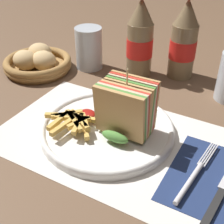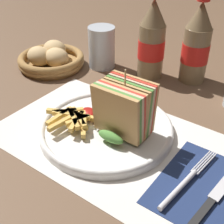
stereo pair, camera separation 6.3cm
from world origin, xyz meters
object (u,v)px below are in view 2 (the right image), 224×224
coke_bottle_far (196,45)px  glass_far (102,50)px  club_sandwich (124,110)px  bread_basket (51,59)px  knife (218,193)px  fork (184,183)px  plate_main (106,129)px  coke_bottle_near (152,41)px

coke_bottle_far → glass_far: size_ratio=1.98×
glass_far → club_sandwich: bearing=-45.0°
coke_bottle_far → glass_far: coke_bottle_far is taller
glass_far → bread_basket: glass_far is taller
club_sandwich → glass_far: (-0.24, 0.24, -0.02)m
knife → glass_far: glass_far is taller
fork → plate_main: bearing=173.9°
bread_basket → glass_far: bearing=37.2°
knife → coke_bottle_near: bearing=141.3°
fork → glass_far: (-0.39, 0.28, 0.04)m
plate_main → glass_far: 0.31m
club_sandwich → fork: bearing=-17.0°
club_sandwich → knife: 0.22m
coke_bottle_near → bread_basket: (-0.25, -0.12, -0.07)m
glass_far → bread_basket: size_ratio=0.62×
club_sandwich → glass_far: club_sandwich is taller
coke_bottle_near → coke_bottle_far: 0.11m
plate_main → bread_basket: 0.35m
plate_main → club_sandwich: club_sandwich is taller
coke_bottle_far → bread_basket: (-0.36, -0.16, -0.07)m
club_sandwich → plate_main: bearing=-170.4°
coke_bottle_near → bread_basket: 0.29m
plate_main → coke_bottle_far: 0.33m
coke_bottle_far → bread_basket: 0.40m
plate_main → bread_basket: bearing=153.7°
club_sandwich → glass_far: bearing=135.0°
knife → coke_bottle_far: 0.41m
fork → glass_far: size_ratio=1.54×
knife → coke_bottle_far: bearing=126.2°
knife → glass_far: 0.52m
club_sandwich → coke_bottle_far: size_ratio=0.58×
coke_bottle_far → coke_bottle_near: bearing=-156.2°
plate_main → knife: (0.24, -0.03, -0.00)m
coke_bottle_far → club_sandwich: bearing=-91.1°
coke_bottle_far → bread_basket: size_ratio=1.22×
club_sandwich → glass_far: size_ratio=1.15×
fork → coke_bottle_near: bearing=134.5°
club_sandwich → knife: bearing=-9.0°
plate_main → fork: bearing=-12.0°
plate_main → coke_bottle_far: size_ratio=1.20×
coke_bottle_near → bread_basket: coke_bottle_near is taller
knife → coke_bottle_far: coke_bottle_far is taller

